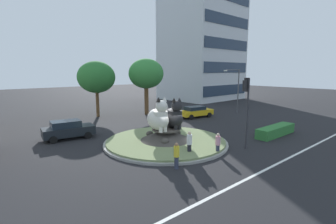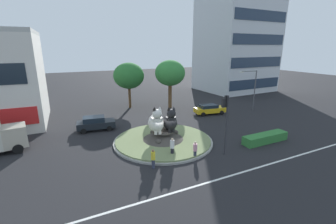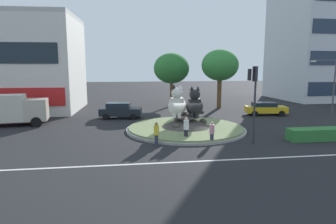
{
  "view_description": "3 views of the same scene",
  "coord_description": "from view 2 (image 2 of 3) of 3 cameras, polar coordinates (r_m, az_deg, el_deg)",
  "views": [
    {
      "loc": [
        -13.1,
        -15.64,
        6.1
      ],
      "look_at": [
        0.72,
        0.55,
        2.54
      ],
      "focal_mm": 26.65,
      "sensor_mm": 36.0,
      "label": 1
    },
    {
      "loc": [
        -9.44,
        -20.61,
        9.64
      ],
      "look_at": [
        1.46,
        1.83,
        2.62
      ],
      "focal_mm": 24.7,
      "sensor_mm": 36.0,
      "label": 2
    },
    {
      "loc": [
        -5.05,
        -24.59,
        5.58
      ],
      "look_at": [
        -1.34,
        1.6,
        1.39
      ],
      "focal_mm": 31.28,
      "sensor_mm": 36.0,
      "label": 3
    }
  ],
  "objects": [
    {
      "name": "broadleaf_tree_behind_island",
      "position": [
        37.82,
        -9.66,
        8.78
      ],
      "size": [
        4.87,
        4.87,
        7.31
      ],
      "color": "brown",
      "rests_on": "ground"
    },
    {
      "name": "pedestrian_pink_shirt",
      "position": [
        20.9,
        6.71,
        -9.23
      ],
      "size": [
        0.36,
        0.36,
        1.64
      ],
      "rotation": [
        0.0,
        0.0,
        4.54
      ],
      "color": "#33384C",
      "rests_on": "ground"
    },
    {
      "name": "hatchback_near_shophouse",
      "position": [
        34.78,
        10.2,
        0.72
      ],
      "size": [
        4.73,
        2.45,
        1.47
      ],
      "rotation": [
        0.0,
        0.0,
        -0.14
      ],
      "color": "gold",
      "rests_on": "ground"
    },
    {
      "name": "clipped_hedge_strip",
      "position": [
        26.39,
        22.84,
        -5.95
      ],
      "size": [
        5.34,
        1.2,
        0.9
      ],
      "primitive_type": "cube",
      "color": "#2D7033",
      "rests_on": "ground"
    },
    {
      "name": "cat_statue_black",
      "position": [
        24.0,
        0.55,
        -2.27
      ],
      "size": [
        2.23,
        2.77,
        2.64
      ],
      "rotation": [
        0.0,
        0.0,
        -1.81
      ],
      "color": "black",
      "rests_on": "roundabout_island"
    },
    {
      "name": "cat_statue_white",
      "position": [
        23.51,
        -2.93,
        -2.53
      ],
      "size": [
        2.17,
        2.85,
        2.79
      ],
      "rotation": [
        0.0,
        0.0,
        -1.75
      ],
      "color": "silver",
      "rests_on": "roundabout_island"
    },
    {
      "name": "lane_centreline",
      "position": [
        18.19,
        10.45,
        -16.56
      ],
      "size": [
        112.0,
        0.2,
        0.01
      ],
      "primitive_type": "cube",
      "color": "silver",
      "rests_on": "ground"
    },
    {
      "name": "pedestrian_white_shirt",
      "position": [
        21.14,
        1.06,
        -8.58
      ],
      "size": [
        0.39,
        0.39,
        1.79
      ],
      "rotation": [
        0.0,
        0.0,
        5.18
      ],
      "color": "black",
      "rests_on": "ground"
    },
    {
      "name": "traffic_light_mast",
      "position": [
        21.16,
        14.05,
        -0.11
      ],
      "size": [
        0.77,
        0.48,
        5.54
      ],
      "rotation": [
        0.0,
        0.0,
        1.43
      ],
      "color": "#2D2D33",
      "rests_on": "ground"
    },
    {
      "name": "ground_plane",
      "position": [
        24.63,
        -1.21,
        -7.32
      ],
      "size": [
        160.0,
        160.0,
        0.0
      ],
      "primitive_type": "plane",
      "color": "black"
    },
    {
      "name": "office_tower",
      "position": [
        56.51,
        17.11,
        23.37
      ],
      "size": [
        15.24,
        13.28,
        35.57
      ],
      "rotation": [
        0.0,
        0.0,
        0.03
      ],
      "color": "silver",
      "rests_on": "ground"
    },
    {
      "name": "streetlight_arm",
      "position": [
        37.72,
        20.2,
        5.8
      ],
      "size": [
        2.61,
        0.85,
        6.27
      ],
      "rotation": [
        0.0,
        0.0,
        2.86
      ],
      "color": "#4C4C51",
      "rests_on": "ground"
    },
    {
      "name": "second_tree_near_tower",
      "position": [
        37.33,
        0.51,
        9.54
      ],
      "size": [
        4.8,
        4.8,
        7.71
      ],
      "color": "brown",
      "rests_on": "ground"
    },
    {
      "name": "pedestrian_yellow_shirt",
      "position": [
        19.26,
        -3.69,
        -11.32
      ],
      "size": [
        0.36,
        0.36,
        1.69
      ],
      "rotation": [
        0.0,
        0.0,
        5.22
      ],
      "color": "#33384C",
      "rests_on": "ground"
    },
    {
      "name": "sedan_on_far_lane",
      "position": [
        29.02,
        -17.44,
        -2.63
      ],
      "size": [
        4.59,
        2.57,
        1.67
      ],
      "rotation": [
        0.0,
        0.0,
        -0.13
      ],
      "color": "black",
      "rests_on": "ground"
    },
    {
      "name": "roundabout_island",
      "position": [
        24.49,
        -1.21,
        -6.48
      ],
      "size": [
        10.38,
        10.38,
        1.26
      ],
      "color": "gray",
      "rests_on": "ground"
    }
  ]
}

